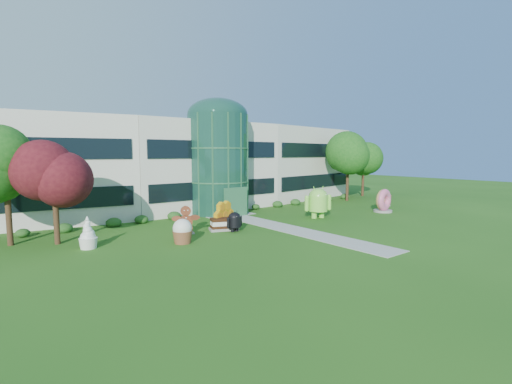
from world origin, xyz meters
TOP-DOWN VIEW (x-y plane):
  - ground at (0.00, 0.00)m, footprint 140.00×140.00m
  - building at (0.00, 18.00)m, footprint 46.00×15.00m
  - atrium at (0.00, 12.00)m, footprint 6.00×6.00m
  - walkway at (0.00, 2.00)m, footprint 2.40×20.00m
  - tree_red at (-15.50, 7.50)m, footprint 4.00×4.00m
  - trees_backdrop at (0.00, 13.00)m, footprint 52.00×8.00m
  - android_green at (5.64, 3.64)m, footprint 3.33×2.71m
  - android_black at (-3.98, 3.44)m, footprint 1.71×1.28m
  - donut at (13.49, 1.90)m, footprint 2.42×1.35m
  - gingerbread at (-7.28, 5.06)m, footprint 2.47×1.54m
  - ice_cream_sandwich at (-4.34, 4.40)m, footprint 2.46×1.80m
  - honeycomb at (-3.79, 5.20)m, footprint 2.63×1.74m
  - froyo at (-14.18, 5.01)m, footprint 1.23×1.23m
  - cupcake at (-8.83, 2.56)m, footprint 1.51×1.51m

SIDE VIEW (x-z plane):
  - ground at x=0.00m, z-range 0.00..0.00m
  - walkway at x=0.00m, z-range 0.00..0.04m
  - ice_cream_sandwich at x=-4.34m, z-range 0.00..0.99m
  - cupcake at x=-8.83m, z-range 0.00..1.67m
  - android_black at x=-3.98m, z-range 0.00..1.79m
  - honeycomb at x=-3.79m, z-range 0.00..1.95m
  - froyo at x=-14.18m, z-range 0.00..2.06m
  - gingerbread at x=-7.28m, z-range 0.00..2.13m
  - donut at x=13.49m, z-range 0.00..2.41m
  - android_green at x=5.64m, z-range 0.00..3.26m
  - tree_red at x=-15.50m, z-range 0.00..6.00m
  - trees_backdrop at x=0.00m, z-range 0.00..8.40m
  - building at x=0.00m, z-range 0.00..9.30m
  - atrium at x=0.00m, z-range 0.00..9.80m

